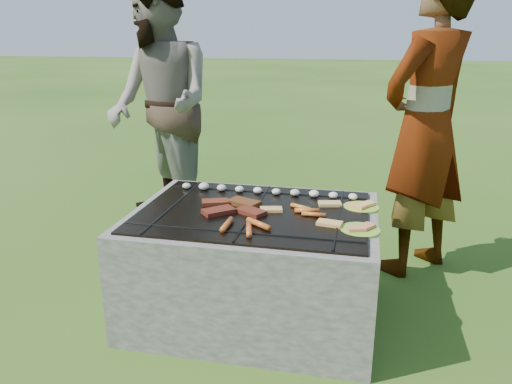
% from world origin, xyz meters
% --- Properties ---
extents(lawn, '(60.00, 60.00, 0.00)m').
position_xyz_m(lawn, '(0.00, 0.00, 0.00)').
color(lawn, '#274511').
rests_on(lawn, ground).
extents(fire_pit, '(1.30, 1.00, 0.62)m').
position_xyz_m(fire_pit, '(0.00, 0.00, 0.28)').
color(fire_pit, '#AAA297').
rests_on(fire_pit, ground).
extents(mushrooms, '(1.05, 0.06, 0.04)m').
position_xyz_m(mushrooms, '(-0.01, 0.30, 0.63)').
color(mushrooms, beige).
rests_on(mushrooms, fire_pit).
extents(pork_slabs, '(0.40, 0.33, 0.03)m').
position_xyz_m(pork_slabs, '(-0.12, 0.00, 0.62)').
color(pork_slabs, '#99391B').
rests_on(pork_slabs, fire_pit).
extents(sausages, '(0.48, 0.49, 0.03)m').
position_xyz_m(sausages, '(0.11, -0.16, 0.63)').
color(sausages, orange).
rests_on(sausages, fire_pit).
extents(bread_on_grate, '(0.45, 0.39, 0.02)m').
position_xyz_m(bread_on_grate, '(0.31, 0.02, 0.62)').
color(bread_on_grate, tan).
rests_on(bread_on_grate, fire_pit).
extents(plate_far, '(0.21, 0.21, 0.03)m').
position_xyz_m(plate_far, '(0.56, 0.19, 0.61)').
color(plate_far, yellow).
rests_on(plate_far, fire_pit).
extents(plate_near, '(0.22, 0.22, 0.03)m').
position_xyz_m(plate_near, '(0.56, -0.15, 0.61)').
color(plate_near, '#AAD432').
rests_on(plate_near, fire_pit).
extents(cook, '(0.81, 0.83, 1.93)m').
position_xyz_m(cook, '(0.93, 0.78, 0.97)').
color(cook, gray).
rests_on(cook, ground).
extents(bystander, '(1.20, 1.20, 1.96)m').
position_xyz_m(bystander, '(-1.00, 1.17, 0.98)').
color(bystander, gray).
rests_on(bystander, ground).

